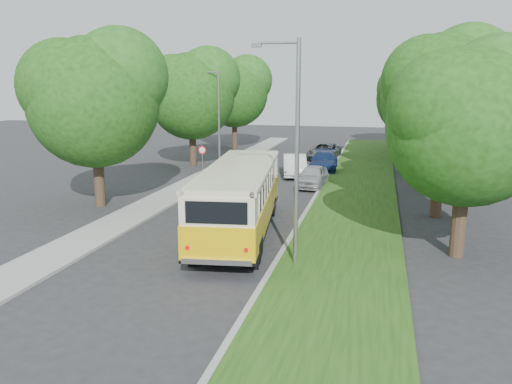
% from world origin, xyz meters
% --- Properties ---
extents(ground, '(120.00, 120.00, 0.00)m').
position_xyz_m(ground, '(0.00, 0.00, 0.00)').
color(ground, '#29292C').
rests_on(ground, ground).
extents(curb, '(0.20, 70.00, 0.15)m').
position_xyz_m(curb, '(3.60, 5.00, 0.07)').
color(curb, gray).
rests_on(curb, ground).
extents(grass_verge, '(4.50, 70.00, 0.13)m').
position_xyz_m(grass_verge, '(5.95, 5.00, 0.07)').
color(grass_verge, '#1F4713').
rests_on(grass_verge, ground).
extents(sidewalk, '(2.20, 70.00, 0.12)m').
position_xyz_m(sidewalk, '(-4.80, 5.00, 0.06)').
color(sidewalk, gray).
rests_on(sidewalk, ground).
extents(treeline, '(24.27, 41.91, 9.46)m').
position_xyz_m(treeline, '(3.15, 17.99, 5.93)').
color(treeline, '#332319').
rests_on(treeline, ground).
extents(lamppost_near, '(1.71, 0.16, 8.00)m').
position_xyz_m(lamppost_near, '(4.21, -2.50, 4.37)').
color(lamppost_near, gray).
rests_on(lamppost_near, ground).
extents(lamppost_far, '(1.71, 0.16, 7.50)m').
position_xyz_m(lamppost_far, '(-4.70, 16.00, 4.12)').
color(lamppost_far, gray).
rests_on(lamppost_far, ground).
extents(warning_sign, '(0.56, 0.10, 2.50)m').
position_xyz_m(warning_sign, '(-4.50, 11.98, 1.71)').
color(warning_sign, gray).
rests_on(warning_sign, ground).
extents(vintage_bus, '(4.07, 10.83, 3.14)m').
position_xyz_m(vintage_bus, '(1.29, 0.67, 1.57)').
color(vintage_bus, '#EFBD07').
rests_on(vintage_bus, ground).
extents(car_silver, '(1.83, 4.14, 1.39)m').
position_xyz_m(car_silver, '(3.00, 11.98, 0.69)').
color(car_silver, '#A7A7AC').
rests_on(car_silver, ground).
extents(car_white, '(2.52, 4.85, 1.52)m').
position_xyz_m(car_white, '(1.21, 15.64, 0.76)').
color(car_white, white).
rests_on(car_white, ground).
extents(car_blue, '(2.23, 5.03, 1.43)m').
position_xyz_m(car_blue, '(3.00, 18.48, 0.72)').
color(car_blue, navy).
rests_on(car_blue, ground).
extents(car_grey, '(2.84, 5.22, 1.39)m').
position_xyz_m(car_grey, '(2.36, 24.52, 0.69)').
color(car_grey, '#505357').
rests_on(car_grey, ground).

